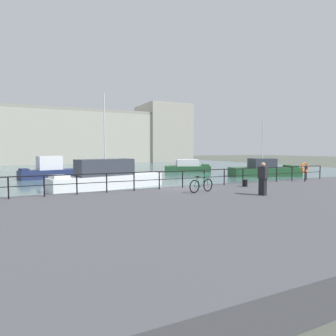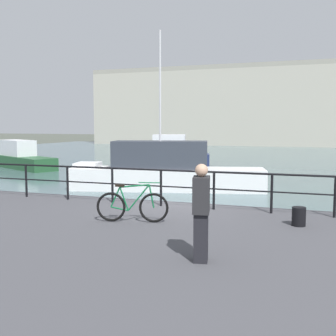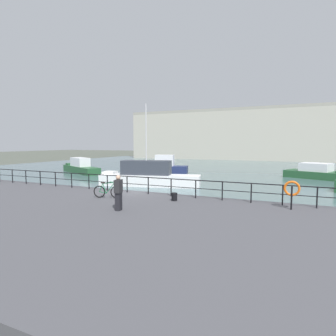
# 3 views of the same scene
# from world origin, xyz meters

# --- Properties ---
(ground_plane) EXTENTS (240.00, 240.00, 0.00)m
(ground_plane) POSITION_xyz_m (0.00, 0.00, 0.00)
(ground_plane) COLOR #4C5147
(water_basin) EXTENTS (80.00, 60.00, 0.01)m
(water_basin) POSITION_xyz_m (0.00, 30.20, 0.01)
(water_basin) COLOR #476066
(water_basin) RESTS_ON ground_plane
(quay_promenade) EXTENTS (56.00, 13.00, 0.86)m
(quay_promenade) POSITION_xyz_m (0.00, -6.50, 0.43)
(quay_promenade) COLOR #47474C
(quay_promenade) RESTS_ON ground_plane
(harbor_building) EXTENTS (62.17, 13.60, 15.25)m
(harbor_building) POSITION_xyz_m (5.30, 57.14, 6.28)
(harbor_building) COLOR #B2AD9E
(harbor_building) RESTS_ON ground_plane
(moored_blue_motorboat) EXTENTS (6.61, 3.53, 2.47)m
(moored_blue_motorboat) POSITION_xyz_m (-6.52, 18.64, 0.87)
(moored_blue_motorboat) COLOR navy
(moored_blue_motorboat) RESTS_ON water_basin
(moored_white_yacht) EXTENTS (8.62, 5.52, 2.08)m
(moored_white_yacht) POSITION_xyz_m (-17.00, 13.79, 0.78)
(moored_white_yacht) COLOR #23512D
(moored_white_yacht) RESTS_ON water_basin
(moored_cabin_cruiser) EXTENTS (9.72, 4.06, 7.72)m
(moored_cabin_cruiser) POSITION_xyz_m (-2.87, 7.15, 0.98)
(moored_cabin_cruiser) COLOR white
(moored_cabin_cruiser) RESTS_ON water_basin
(quay_railing) EXTENTS (25.11, 0.07, 1.08)m
(quay_railing) POSITION_xyz_m (-0.17, -0.75, 1.59)
(quay_railing) COLOR black
(quay_railing) RESTS_ON quay_promenade
(parked_bicycle) EXTENTS (1.74, 0.46, 0.98)m
(parked_bicycle) POSITION_xyz_m (-0.15, -2.86, 1.25)
(parked_bicycle) COLOR black
(parked_bicycle) RESTS_ON quay_promenade
(mooring_bollard) EXTENTS (0.32, 0.32, 0.44)m
(mooring_bollard) POSITION_xyz_m (3.69, -1.95, 1.08)
(mooring_bollard) COLOR black
(mooring_bollard) RESTS_ON quay_promenade
(standing_person) EXTENTS (0.36, 0.49, 1.69)m
(standing_person) POSITION_xyz_m (2.14, -5.10, 1.72)
(standing_person) COLOR black
(standing_person) RESTS_ON quay_promenade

